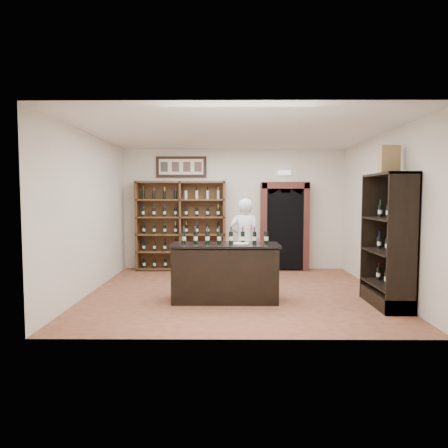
{
  "coord_description": "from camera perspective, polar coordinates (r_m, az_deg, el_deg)",
  "views": [
    {
      "loc": [
        -0.17,
        -7.48,
        1.83
      ],
      "look_at": [
        -0.22,
        0.3,
        1.28
      ],
      "focal_mm": 32.0,
      "sensor_mm": 36.0,
      "label": 1
    }
  ],
  "objects": [
    {
      "name": "floor",
      "position": [
        7.7,
        1.68,
        -9.73
      ],
      "size": [
        5.5,
        5.5,
        0.0
      ],
      "primitive_type": "plane",
      "color": "#99603D",
      "rests_on": "ground"
    },
    {
      "name": "emergency_light",
      "position": [
        10.01,
        8.62,
        7.24
      ],
      "size": [
        0.3,
        0.1,
        0.1
      ],
      "primitive_type": "cube",
      "color": "white",
      "rests_on": "wall_back"
    },
    {
      "name": "counter_bottle_0",
      "position": [
        7.0,
        -5.75,
        -1.92
      ],
      "size": [
        0.07,
        0.07,
        0.3
      ],
      "color": "black",
      "rests_on": "tasting_counter"
    },
    {
      "name": "wall_back",
      "position": [
        9.98,
        1.38,
        2.12
      ],
      "size": [
        5.5,
        0.04,
        3.0
      ],
      "primitive_type": "cube",
      "color": "silver",
      "rests_on": "ground"
    },
    {
      "name": "counter_bottle_6",
      "position": [
        6.98,
        4.38,
        -1.93
      ],
      "size": [
        0.07,
        0.07,
        0.3
      ],
      "color": "black",
      "rests_on": "tasting_counter"
    },
    {
      "name": "shopkeeper",
      "position": [
        8.59,
        2.93,
        -2.28
      ],
      "size": [
        0.69,
        0.49,
        1.78
      ],
      "primitive_type": "imported",
      "rotation": [
        0.0,
        0.0,
        3.04
      ],
      "color": "white",
      "rests_on": "ground"
    },
    {
      "name": "counter_bottle_7",
      "position": [
        7.0,
        6.06,
        -1.92
      ],
      "size": [
        0.07,
        0.07,
        0.3
      ],
      "color": "black",
      "rests_on": "tasting_counter"
    },
    {
      "name": "wall_left",
      "position": [
        7.91,
        -18.63,
        1.42
      ],
      "size": [
        0.04,
        5.0,
        3.0
      ],
      "primitive_type": "cube",
      "color": "silver",
      "rests_on": "ground"
    },
    {
      "name": "counter_bottle_4",
      "position": [
        6.96,
        1.0,
        -1.93
      ],
      "size": [
        0.07,
        0.07,
        0.3
      ],
      "color": "black",
      "rests_on": "tasting_counter"
    },
    {
      "name": "plate",
      "position": [
        6.88,
        2.46,
        -2.81
      ],
      "size": [
        0.27,
        0.27,
        0.02
      ],
      "primitive_type": "cylinder",
      "color": "silver",
      "rests_on": "tasting_counter"
    },
    {
      "name": "arched_doorway",
      "position": [
        9.93,
        8.62,
        -0.02
      ],
      "size": [
        1.17,
        0.35,
        2.17
      ],
      "color": "black",
      "rests_on": "ground"
    },
    {
      "name": "wine_crate",
      "position": [
        7.13,
        22.54,
        8.54
      ],
      "size": [
        0.34,
        0.16,
        0.46
      ],
      "primitive_type": "cube",
      "rotation": [
        0.0,
        0.0,
        0.1
      ],
      "color": "tan",
      "rests_on": "side_cabinet"
    },
    {
      "name": "wine_shelf",
      "position": [
        9.9,
        -6.15,
        -0.23
      ],
      "size": [
        2.2,
        0.38,
        2.2
      ],
      "color": "brown",
      "rests_on": "ground"
    },
    {
      "name": "counter_bottle_2",
      "position": [
        6.97,
        -2.39,
        -1.93
      ],
      "size": [
        0.07,
        0.07,
        0.3
      ],
      "color": "black",
      "rests_on": "tasting_counter"
    },
    {
      "name": "framed_picture",
      "position": [
        10.04,
        -6.13,
        8.11
      ],
      "size": [
        1.25,
        0.04,
        0.52
      ],
      "primitive_type": "cube",
      "color": "black",
      "rests_on": "wall_back"
    },
    {
      "name": "counter_bottle_1",
      "position": [
        6.98,
        -4.07,
        -1.92
      ],
      "size": [
        0.07,
        0.07,
        0.3
      ],
      "color": "black",
      "rests_on": "tasting_counter"
    },
    {
      "name": "side_cabinet",
      "position": [
        7.19,
        22.51,
        -4.89
      ],
      "size": [
        0.48,
        1.2,
        2.2
      ],
      "color": "black",
      "rests_on": "ground"
    },
    {
      "name": "ceiling",
      "position": [
        7.57,
        1.73,
        12.91
      ],
      "size": [
        5.5,
        5.5,
        0.0
      ],
      "primitive_type": "plane",
      "rotation": [
        3.14,
        0.0,
        0.0
      ],
      "color": "white",
      "rests_on": "wall_back"
    },
    {
      "name": "counter_bottle_5",
      "position": [
        6.97,
        2.69,
        -1.93
      ],
      "size": [
        0.07,
        0.07,
        0.3
      ],
      "color": "black",
      "rests_on": "tasting_counter"
    },
    {
      "name": "wall_right",
      "position": [
        8.03,
        21.73,
        1.38
      ],
      "size": [
        0.04,
        5.0,
        3.0
      ],
      "primitive_type": "cube",
      "color": "silver",
      "rests_on": "ground"
    },
    {
      "name": "counter_bottle_3",
      "position": [
        6.96,
        -0.69,
        -1.93
      ],
      "size": [
        0.07,
        0.07,
        0.3
      ],
      "color": "black",
      "rests_on": "tasting_counter"
    },
    {
      "name": "tasting_counter",
      "position": [
        7.0,
        0.15,
        -6.97
      ],
      "size": [
        1.88,
        0.78,
        1.0
      ],
      "color": "black",
      "rests_on": "ground"
    }
  ]
}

